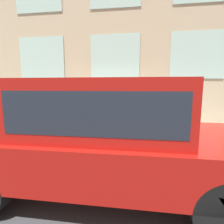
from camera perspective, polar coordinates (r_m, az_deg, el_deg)
ground_plane at (r=4.33m, az=-3.17°, el=-14.55°), size 80.00×80.00×0.00m
sidewalk at (r=5.42m, az=-0.69°, el=-8.90°), size 2.42×60.00×0.14m
fire_hydrant at (r=4.64m, az=5.32°, el=-6.58°), size 0.27×0.40×0.69m
person at (r=4.87m, az=-5.04°, el=-1.31°), size 0.29×0.19×1.21m
parked_car_red_near at (r=2.77m, az=-2.65°, el=-6.49°), size 1.82×4.75×1.79m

